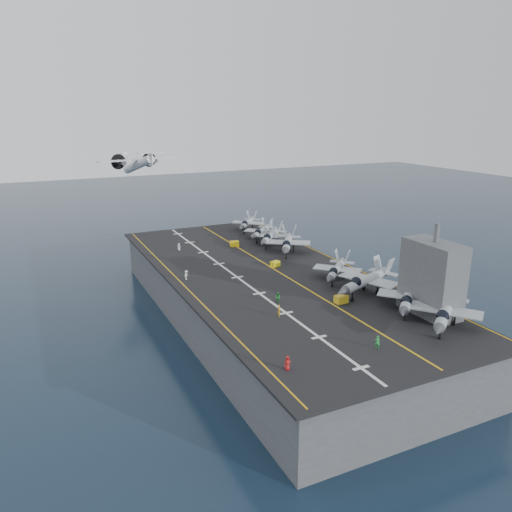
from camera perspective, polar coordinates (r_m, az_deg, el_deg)
name	(u,v)px	position (r m, az deg, el deg)	size (l,w,h in m)	color
ground	(264,321)	(104.97, 0.95, -7.38)	(500.00, 500.00, 0.00)	#142135
hull	(264,298)	(103.06, 0.96, -4.84)	(36.00, 90.00, 10.00)	#56595E
flight_deck	(264,274)	(101.30, 0.97, -2.10)	(38.00, 92.00, 0.40)	black
foul_line	(278,271)	(102.53, 2.48, -1.75)	(0.35, 90.00, 0.02)	gold
landing_centerline	(237,277)	(98.84, -2.15, -2.45)	(0.50, 90.00, 0.02)	silver
deck_edge_port	(184,285)	(95.29, -8.24, -3.34)	(0.25, 90.00, 0.02)	gold
deck_edge_stbd	(340,262)	(110.34, 9.61, -0.65)	(0.25, 90.00, 0.02)	gold
island_superstructure	(433,269)	(84.12, 19.56, -1.45)	(5.00, 10.00, 15.00)	#56595E
fighter_jet_0	(446,311)	(80.93, 20.84, -5.85)	(19.03, 18.02, 5.51)	#A0AAB2
fighter_jet_1	(408,296)	(85.50, 17.02, -4.40)	(17.85, 17.53, 5.22)	gray
fighter_jet_2	(367,279)	(91.09, 12.52, -2.63)	(19.19, 16.20, 5.66)	gray
fighter_jet_3	(337,269)	(97.49, 9.22, -1.45)	(16.34, 16.22, 4.80)	#A1A8B1
fighter_jet_5	(288,242)	(114.62, 3.63, 1.59)	(17.25, 18.81, 5.44)	gray
fighter_jet_6	(271,236)	(121.22, 1.70, 2.35)	(17.02, 17.34, 5.07)	#959CA6
fighter_jet_7	(262,231)	(126.68, 0.63, 2.89)	(15.92, 16.06, 4.71)	gray
fighter_jet_8	(247,222)	(136.53, -0.98, 3.86)	(15.36, 15.99, 4.64)	gray
tow_cart_a	(341,299)	(87.08, 9.70, -4.88)	(2.36, 1.69, 1.32)	gold
tow_cart_b	(275,264)	(105.56, 2.20, -0.90)	(2.17, 1.74, 1.13)	yellow
tow_cart_c	(234,244)	(121.23, -2.48, 1.41)	(2.34, 1.78, 1.26)	yellow
crew_0	(287,363)	(64.90, 3.61, -12.11)	(1.21, 0.85, 1.91)	#B21919
crew_1	(279,311)	(80.32, 2.64, -6.27)	(0.90, 1.25, 1.96)	gold
crew_2	(278,298)	(85.83, 2.51, -4.78)	(0.95, 1.24, 1.87)	#268C33
crew_3	(186,275)	(98.06, -7.97, -2.18)	(1.33, 1.37, 1.91)	silver
crew_5	(179,247)	(118.80, -8.80, 1.04)	(1.25, 1.24, 1.76)	silver
crew_6	(377,342)	(72.01, 13.70, -9.54)	(1.39, 1.26, 1.94)	#228F3B
transport_plane	(138,164)	(151.27, -13.28, 10.16)	(27.90, 22.42, 5.77)	silver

